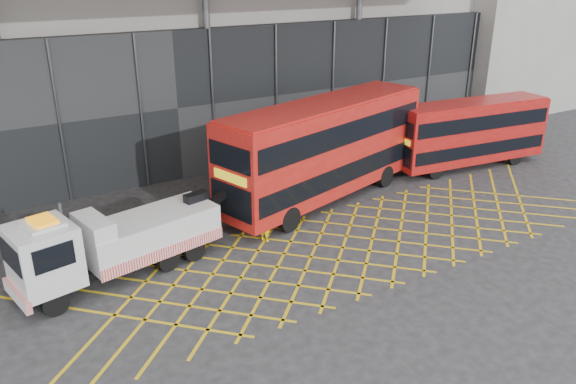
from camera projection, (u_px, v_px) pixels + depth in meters
ground_plane at (241, 278)px, 21.44m from camera, size 120.00×120.00×0.00m
road_markings at (358, 243)px, 24.10m from camera, size 27.96×7.16×0.01m
construction_building at (128, 3)px, 33.59m from camera, size 55.00×23.97×18.00m
recovery_truck at (113, 242)px, 20.96m from camera, size 9.31×3.75×3.23m
bus_towed at (325, 146)px, 27.62m from camera, size 12.63×6.12×5.03m
bus_second at (470, 131)px, 32.49m from camera, size 9.77×3.29×3.90m
worker at (265, 225)px, 24.06m from camera, size 0.54×0.64×1.48m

